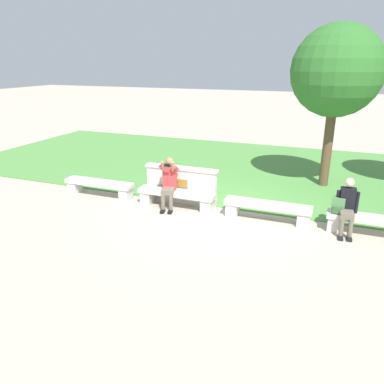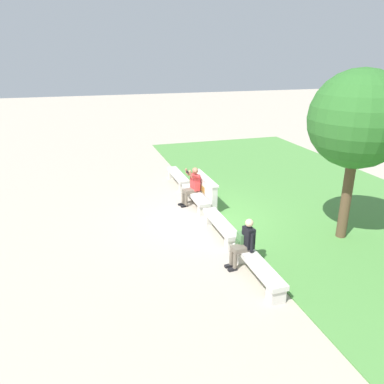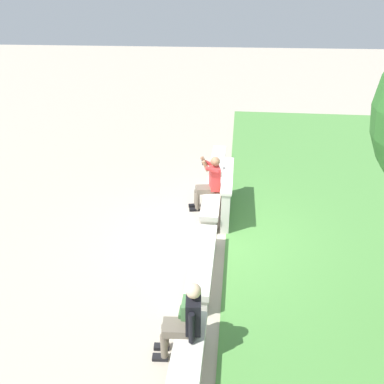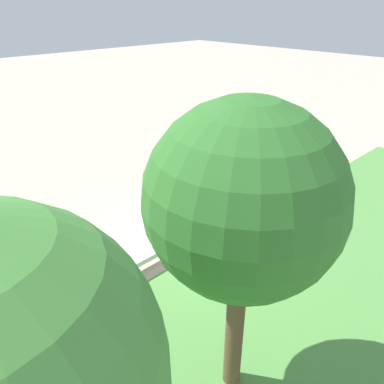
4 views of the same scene
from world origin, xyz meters
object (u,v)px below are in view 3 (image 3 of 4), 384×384
object	(u,v)px
bench_far	(184,381)
backpack	(189,311)
bench_main	(218,162)
person_photographer	(210,180)
person_distant	(186,319)
bench_mid	(202,262)
bench_near	(212,200)

from	to	relation	value
bench_far	backpack	world-z (taller)	backpack
bench_main	person_photographer	xyz separation A→B (m)	(2.22, -0.08, 0.43)
person_distant	backpack	size ratio (longest dim) A/B	2.94
bench_mid	bench_far	size ratio (longest dim) A/B	1.00
bench_main	backpack	xyz separation A→B (m)	(6.33, -0.05, 0.32)
bench_near	person_distant	size ratio (longest dim) A/B	1.65
bench_near	bench_mid	distance (m)	2.39
bench_mid	person_distant	xyz separation A→B (m)	(1.74, -0.07, 0.37)
bench_main	person_distant	size ratio (longest dim) A/B	1.65
bench_mid	person_distant	bearing A→B (deg)	-2.17
person_photographer	backpack	world-z (taller)	person_photographer
bench_mid	person_distant	distance (m)	1.78
person_photographer	person_distant	distance (m)	4.30
bench_far	bench_main	bearing A→B (deg)	180.00
bench_main	bench_near	world-z (taller)	same
bench_near	person_photographer	world-z (taller)	person_photographer
bench_mid	person_distant	size ratio (longest dim) A/B	1.65
bench_near	person_photographer	distance (m)	0.47
bench_near	person_distant	xyz separation A→B (m)	(4.13, -0.07, 0.37)
backpack	bench_mid	bearing A→B (deg)	178.19
person_photographer	bench_main	bearing A→B (deg)	178.05
person_photographer	backpack	xyz separation A→B (m)	(4.11, 0.03, -0.11)
bench_near	person_photographer	size ratio (longest dim) A/B	1.57
bench_near	backpack	bearing A→B (deg)	-0.71
bench_main	bench_near	distance (m)	2.39
bench_mid	bench_main	bearing A→B (deg)	180.00
bench_near	bench_far	size ratio (longest dim) A/B	1.00
person_distant	person_photographer	bearing A→B (deg)	-179.88
bench_main	backpack	distance (m)	6.33
person_photographer	person_distant	size ratio (longest dim) A/B	1.05
bench_main	bench_near	size ratio (longest dim) A/B	1.00
bench_main	bench_mid	size ratio (longest dim) A/B	1.00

